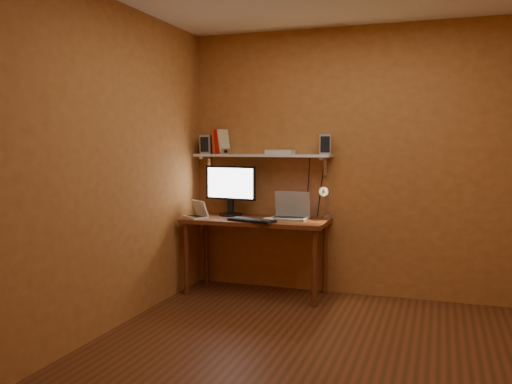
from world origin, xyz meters
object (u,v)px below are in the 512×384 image
at_px(speaker_left, 206,144).
at_px(speaker_right, 325,144).
at_px(wall_shelf, 262,156).
at_px(router, 280,152).
at_px(desk_lamp, 326,198).
at_px(monitor, 230,188).
at_px(mouse, 268,220).
at_px(laptop, 291,212).
at_px(keyboard, 252,220).
at_px(shelf_camera, 226,151).
at_px(desk, 256,227).
at_px(netbook, 198,213).

relative_size(speaker_left, speaker_right, 0.99).
distance_m(wall_shelf, router, 0.19).
bearing_deg(speaker_left, desk_lamp, -5.40).
bearing_deg(wall_shelf, router, 1.24).
xyz_separation_m(monitor, desk_lamp, (0.98, -0.01, -0.08)).
relative_size(monitor, desk_lamp, 1.49).
bearing_deg(mouse, laptop, 72.55).
bearing_deg(router, laptop, -35.13).
bearing_deg(wall_shelf, keyboard, -85.63).
distance_m(keyboard, mouse, 0.15).
bearing_deg(shelf_camera, desk, -18.01).
bearing_deg(wall_shelf, desk, -90.00).
bearing_deg(netbook, mouse, 34.93).
relative_size(monitor, router, 2.09).
relative_size(speaker_left, shelf_camera, 2.00).
distance_m(wall_shelf, netbook, 0.86).
distance_m(desk_lamp, router, 0.65).
bearing_deg(speaker_right, router, 170.07).
bearing_deg(laptop, router, 145.92).
bearing_deg(speaker_right, netbook, -173.38).
height_order(netbook, router, router).
distance_m(desk, monitor, 0.51).
height_order(desk, router, router).
relative_size(speaker_right, router, 0.73).
bearing_deg(mouse, wall_shelf, 129.10).
distance_m(netbook, keyboard, 0.59).
relative_size(desk_lamp, router, 1.40).
bearing_deg(netbook, keyboard, 29.70).
bearing_deg(mouse, netbook, -168.26).
distance_m(desk, speaker_right, 1.05).
bearing_deg(desk_lamp, netbook, -167.52).
distance_m(monitor, speaker_right, 1.06).
height_order(shelf_camera, router, shelf_camera).
distance_m(speaker_left, shelf_camera, 0.26).
bearing_deg(monitor, wall_shelf, 18.66).
height_order(desk_lamp, speaker_right, speaker_right).
bearing_deg(wall_shelf, shelf_camera, -167.69).
bearing_deg(desk, speaker_left, 163.15).
bearing_deg(desk_lamp, shelf_camera, -179.44).
xyz_separation_m(netbook, shelf_camera, (0.20, 0.26, 0.60)).
distance_m(laptop, shelf_camera, 0.90).
height_order(keyboard, speaker_right, speaker_right).
height_order(netbook, keyboard, netbook).
bearing_deg(monitor, laptop, 4.96).
bearing_deg(laptop, monitor, 178.14).
xyz_separation_m(monitor, keyboard, (0.35, -0.34, -0.27)).
height_order(monitor, netbook, monitor).
bearing_deg(mouse, monitor, 162.31).
xyz_separation_m(laptop, router, (-0.14, 0.10, 0.58)).
height_order(mouse, router, router).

